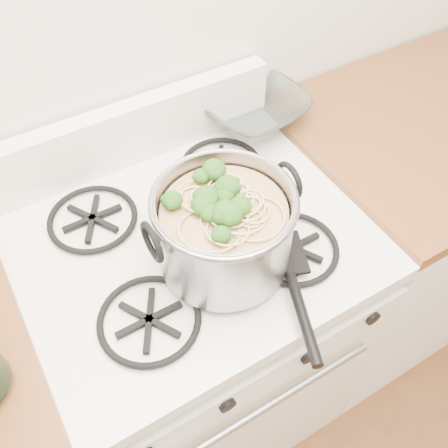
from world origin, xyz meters
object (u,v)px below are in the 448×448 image
stock_pot (224,229)px  glass_bowl (252,113)px  gas_range (199,335)px  spatula (283,252)px

stock_pot → glass_bowl: size_ratio=2.87×
glass_bowl → gas_range: bearing=-141.6°
stock_pot → spatula: 0.15m
gas_range → glass_bowl: (0.33, 0.26, 0.50)m
stock_pot → glass_bowl: bearing=49.9°
gas_range → stock_pot: 0.59m
stock_pot → spatula: bearing=-29.1°
gas_range → glass_bowl: glass_bowl is taller
stock_pot → glass_bowl: 0.48m
stock_pot → gas_range: bearing=105.7°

